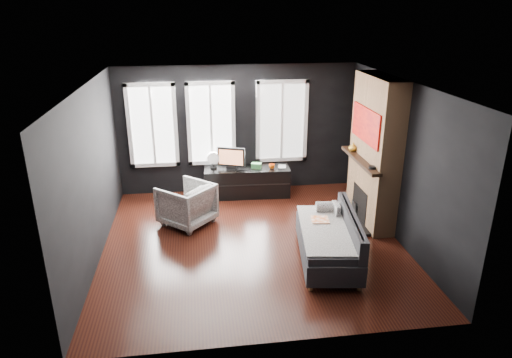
{
  "coord_description": "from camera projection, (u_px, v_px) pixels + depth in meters",
  "views": [
    {
      "loc": [
        -0.88,
        -6.87,
        3.81
      ],
      "look_at": [
        0.1,
        0.3,
        1.05
      ],
      "focal_mm": 32.0,
      "sensor_mm": 36.0,
      "label": 1
    }
  ],
  "objects": [
    {
      "name": "armchair",
      "position": [
        186.0,
        202.0,
        8.37
      ],
      "size": [
        1.14,
        1.14,
        0.86
      ],
      "primitive_type": "imported",
      "rotation": [
        0.0,
        0.0,
        -2.31
      ],
      "color": "white",
      "rests_on": "floor"
    },
    {
      "name": "windows",
      "position": [
        215.0,
        81.0,
        9.2
      ],
      "size": [
        4.0,
        0.16,
        1.76
      ],
      "primitive_type": null,
      "color": "white",
      "rests_on": "wall_back"
    },
    {
      "name": "fireplace",
      "position": [
        375.0,
        152.0,
        8.19
      ],
      "size": [
        0.7,
        1.62,
        2.7
      ],
      "primitive_type": null,
      "color": "#93724C",
      "rests_on": "floor"
    },
    {
      "name": "sofa",
      "position": [
        328.0,
        237.0,
        7.16
      ],
      "size": [
        1.19,
        1.98,
        0.8
      ],
      "primitive_type": null,
      "rotation": [
        0.0,
        0.0,
        -0.14
      ],
      "color": "#252528",
      "rests_on": "floor"
    },
    {
      "name": "book",
      "position": [
        278.0,
        162.0,
        9.61
      ],
      "size": [
        0.16,
        0.05,
        0.22
      ],
      "primitive_type": "imported",
      "rotation": [
        0.0,
        0.0,
        -0.21
      ],
      "color": "#BDB293",
      "rests_on": "media_console"
    },
    {
      "name": "desk_fan",
      "position": [
        213.0,
        160.0,
        9.48
      ],
      "size": [
        0.28,
        0.28,
        0.37
      ],
      "primitive_type": null,
      "rotation": [
        0.0,
        0.0,
        -0.08
      ],
      "color": "#A6A6A6",
      "rests_on": "media_console"
    },
    {
      "name": "wall_back",
      "position": [
        237.0,
        129.0,
        9.66
      ],
      "size": [
        5.0,
        0.02,
        2.7
      ],
      "primitive_type": "cube",
      "color": "black",
      "rests_on": "ground"
    },
    {
      "name": "monitor",
      "position": [
        231.0,
        157.0,
        9.42
      ],
      "size": [
        0.6,
        0.32,
        0.53
      ],
      "primitive_type": null,
      "rotation": [
        0.0,
        0.0,
        -0.35
      ],
      "color": "black",
      "rests_on": "media_console"
    },
    {
      "name": "mantel_clock",
      "position": [
        372.0,
        167.0,
        7.69
      ],
      "size": [
        0.14,
        0.14,
        0.04
      ],
      "primitive_type": "cylinder",
      "rotation": [
        0.0,
        0.0,
        0.12
      ],
      "color": "black",
      "rests_on": "fireplace"
    },
    {
      "name": "mug",
      "position": [
        272.0,
        166.0,
        9.52
      ],
      "size": [
        0.13,
        0.11,
        0.13
      ],
      "primitive_type": "imported",
      "rotation": [
        0.0,
        0.0,
        0.06
      ],
      "color": "#F15A09",
      "rests_on": "media_console"
    },
    {
      "name": "wall_left",
      "position": [
        92.0,
        176.0,
        7.03
      ],
      "size": [
        0.02,
        5.0,
        2.7
      ],
      "primitive_type": "cube",
      "color": "black",
      "rests_on": "ground"
    },
    {
      "name": "mantel_vase",
      "position": [
        353.0,
        147.0,
        8.59
      ],
      "size": [
        0.18,
        0.18,
        0.16
      ],
      "primitive_type": "imported",
      "rotation": [
        0.0,
        0.0,
        -0.1
      ],
      "color": "gold",
      "rests_on": "fireplace"
    },
    {
      "name": "stripe_pillow",
      "position": [
        336.0,
        212.0,
        7.62
      ],
      "size": [
        0.08,
        0.31,
        0.3
      ],
      "primitive_type": "cube",
      "rotation": [
        0.0,
        0.0,
        -0.02
      ],
      "color": "gray",
      "rests_on": "sofa"
    },
    {
      "name": "media_console",
      "position": [
        247.0,
        182.0,
        9.68
      ],
      "size": [
        1.81,
        0.64,
        0.61
      ],
      "primitive_type": null,
      "rotation": [
        0.0,
        0.0,
        -0.05
      ],
      "color": "black",
      "rests_on": "floor"
    },
    {
      "name": "wall_right",
      "position": [
        400.0,
        162.0,
        7.66
      ],
      "size": [
        0.02,
        5.0,
        2.7
      ],
      "primitive_type": "cube",
      "color": "black",
      "rests_on": "ground"
    },
    {
      "name": "ceiling",
      "position": [
        252.0,
        84.0,
        6.87
      ],
      "size": [
        5.0,
        5.0,
        0.0
      ],
      "primitive_type": "plane",
      "color": "white",
      "rests_on": "ground"
    },
    {
      "name": "storage_box",
      "position": [
        256.0,
        166.0,
        9.55
      ],
      "size": [
        0.23,
        0.19,
        0.11
      ],
      "primitive_type": "cube",
      "rotation": [
        0.0,
        0.0,
        -0.33
      ],
      "color": "#377F41",
      "rests_on": "media_console"
    },
    {
      "name": "floor",
      "position": [
        253.0,
        242.0,
        7.83
      ],
      "size": [
        5.0,
        5.0,
        0.0
      ],
      "primitive_type": "plane",
      "color": "black",
      "rests_on": "ground"
    }
  ]
}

